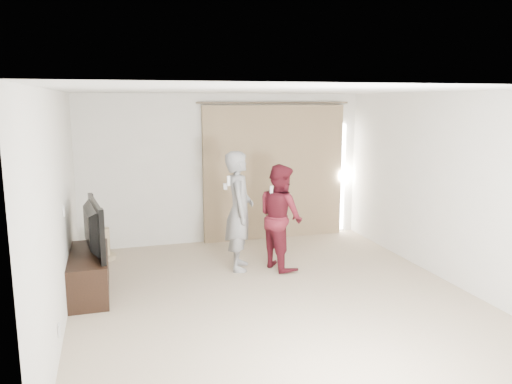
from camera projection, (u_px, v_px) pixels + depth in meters
floor at (274, 297)px, 6.41m from camera, size 5.50×5.50×0.00m
wall_back at (225, 169)px, 8.77m from camera, size 5.00×0.04×2.60m
wall_left at (59, 210)px, 5.48m from camera, size 0.04×5.50×2.60m
ceiling at (275, 90)px, 5.94m from camera, size 5.00×5.50×0.01m
curtain at (275, 172)px, 8.97m from camera, size 2.80×0.11×2.46m
tv_console at (89, 273)px, 6.49m from camera, size 0.48×1.38×0.53m
tv at (86, 228)px, 6.38m from camera, size 0.32×1.21×0.69m
scratching_post at (103, 247)px, 7.89m from camera, size 0.38×0.38×0.50m
person_man at (239, 211)px, 7.33m from camera, size 0.58×0.73×1.77m
person_woman at (281, 217)px, 7.39m from camera, size 0.77×0.89×1.57m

